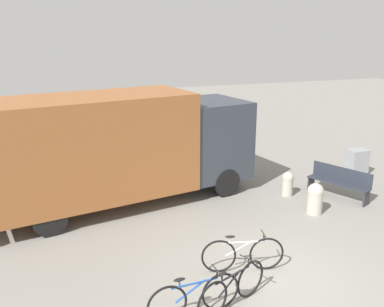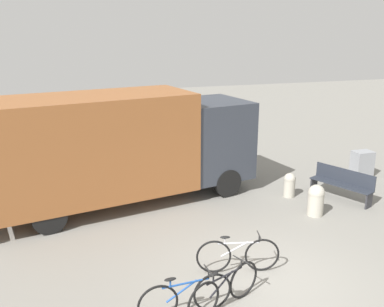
{
  "view_description": "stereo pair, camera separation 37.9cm",
  "coord_description": "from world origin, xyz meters",
  "px_view_note": "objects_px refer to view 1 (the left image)",
  "views": [
    {
      "loc": [
        -4.3,
        -6.78,
        5.03
      ],
      "look_at": [
        -0.43,
        3.88,
        1.73
      ],
      "focal_mm": 40.0,
      "sensor_mm": 36.0,
      "label": 1
    },
    {
      "loc": [
        -3.94,
        -6.9,
        5.03
      ],
      "look_at": [
        -0.43,
        3.88,
        1.73
      ],
      "focal_mm": 40.0,
      "sensor_mm": 36.0,
      "label": 2
    }
  ],
  "objects_px": {
    "park_bench": "(339,181)",
    "utility_box": "(357,162)",
    "bollard_near_bench": "(315,198)",
    "bollard_far_bench": "(288,183)",
    "delivery_truck": "(123,145)",
    "bicycle_middle": "(232,289)",
    "bicycle_near": "(194,297)",
    "bicycle_far": "(243,254)"
  },
  "relations": [
    {
      "from": "park_bench",
      "to": "utility_box",
      "type": "bearing_deg",
      "value": -75.22
    },
    {
      "from": "delivery_truck",
      "to": "bollard_near_bench",
      "type": "distance_m",
      "value": 5.68
    },
    {
      "from": "bicycle_middle",
      "to": "utility_box",
      "type": "bearing_deg",
      "value": 13.55
    },
    {
      "from": "bicycle_near",
      "to": "bicycle_middle",
      "type": "bearing_deg",
      "value": -2.25
    },
    {
      "from": "utility_box",
      "to": "delivery_truck",
      "type": "bearing_deg",
      "value": 178.72
    },
    {
      "from": "delivery_truck",
      "to": "utility_box",
      "type": "height_order",
      "value": "delivery_truck"
    },
    {
      "from": "bicycle_middle",
      "to": "bicycle_far",
      "type": "height_order",
      "value": "same"
    },
    {
      "from": "delivery_truck",
      "to": "bollard_near_bench",
      "type": "relative_size",
      "value": 8.97
    },
    {
      "from": "delivery_truck",
      "to": "bollard_far_bench",
      "type": "distance_m",
      "value": 5.22
    },
    {
      "from": "bollard_near_bench",
      "to": "utility_box",
      "type": "xyz_separation_m",
      "value": [
        3.48,
        2.39,
        -0.02
      ]
    },
    {
      "from": "utility_box",
      "to": "bollard_near_bench",
      "type": "bearing_deg",
      "value": -145.48
    },
    {
      "from": "bicycle_near",
      "to": "delivery_truck",
      "type": "bearing_deg",
      "value": 88.44
    },
    {
      "from": "park_bench",
      "to": "bicycle_far",
      "type": "distance_m",
      "value": 5.53
    },
    {
      "from": "delivery_truck",
      "to": "bicycle_middle",
      "type": "xyz_separation_m",
      "value": [
        0.87,
        -5.68,
        -1.4
      ]
    },
    {
      "from": "delivery_truck",
      "to": "park_bench",
      "type": "xyz_separation_m",
      "value": [
        6.36,
        -1.76,
        -1.28
      ]
    },
    {
      "from": "bicycle_near",
      "to": "bollard_near_bench",
      "type": "distance_m",
      "value": 5.7
    },
    {
      "from": "bicycle_near",
      "to": "bicycle_middle",
      "type": "height_order",
      "value": "same"
    },
    {
      "from": "bicycle_middle",
      "to": "bollard_near_bench",
      "type": "height_order",
      "value": "bollard_near_bench"
    },
    {
      "from": "bicycle_near",
      "to": "bollard_far_bench",
      "type": "height_order",
      "value": "bicycle_near"
    },
    {
      "from": "park_bench",
      "to": "bicycle_far",
      "type": "xyz_separation_m",
      "value": [
        -4.74,
        -2.84,
        -0.12
      ]
    },
    {
      "from": "bollard_near_bench",
      "to": "bollard_far_bench",
      "type": "height_order",
      "value": "bollard_near_bench"
    },
    {
      "from": "bicycle_middle",
      "to": "bicycle_far",
      "type": "xyz_separation_m",
      "value": [
        0.75,
        1.08,
        0.0
      ]
    },
    {
      "from": "park_bench",
      "to": "bollard_near_bench",
      "type": "bearing_deg",
      "value": 95.71
    },
    {
      "from": "bollard_near_bench",
      "to": "bicycle_far",
      "type": "bearing_deg",
      "value": -148.23
    },
    {
      "from": "bicycle_near",
      "to": "bollard_far_bench",
      "type": "xyz_separation_m",
      "value": [
        4.79,
        4.56,
        0.01
      ]
    },
    {
      "from": "park_bench",
      "to": "utility_box",
      "type": "xyz_separation_m",
      "value": [
        2.01,
        1.58,
        -0.06
      ]
    },
    {
      "from": "bicycle_near",
      "to": "utility_box",
      "type": "bearing_deg",
      "value": 30.96
    },
    {
      "from": "bicycle_middle",
      "to": "utility_box",
      "type": "xyz_separation_m",
      "value": [
        7.5,
        5.49,
        0.05
      ]
    },
    {
      "from": "park_bench",
      "to": "bollard_far_bench",
      "type": "height_order",
      "value": "park_bench"
    },
    {
      "from": "bicycle_far",
      "to": "bollard_near_bench",
      "type": "xyz_separation_m",
      "value": [
        3.27,
        2.02,
        0.08
      ]
    },
    {
      "from": "delivery_truck",
      "to": "bollard_far_bench",
      "type": "xyz_separation_m",
      "value": [
        4.91,
        -1.13,
        -1.38
      ]
    },
    {
      "from": "park_bench",
      "to": "bicycle_middle",
      "type": "distance_m",
      "value": 6.75
    },
    {
      "from": "bicycle_near",
      "to": "bollard_far_bench",
      "type": "distance_m",
      "value": 6.62
    },
    {
      "from": "bollard_near_bench",
      "to": "bollard_far_bench",
      "type": "distance_m",
      "value": 1.45
    },
    {
      "from": "delivery_truck",
      "to": "bicycle_middle",
      "type": "height_order",
      "value": "delivery_truck"
    },
    {
      "from": "bicycle_middle",
      "to": "bicycle_far",
      "type": "distance_m",
      "value": 1.31
    },
    {
      "from": "bollard_near_bench",
      "to": "park_bench",
      "type": "bearing_deg",
      "value": 29.04
    },
    {
      "from": "delivery_truck",
      "to": "utility_box",
      "type": "distance_m",
      "value": 8.48
    },
    {
      "from": "delivery_truck",
      "to": "bollard_far_bench",
      "type": "bearing_deg",
      "value": -23.06
    },
    {
      "from": "bicycle_near",
      "to": "bicycle_far",
      "type": "distance_m",
      "value": 1.85
    },
    {
      "from": "bollard_far_bench",
      "to": "utility_box",
      "type": "distance_m",
      "value": 3.59
    },
    {
      "from": "bollard_far_bench",
      "to": "bollard_near_bench",
      "type": "bearing_deg",
      "value": -90.84
    }
  ]
}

